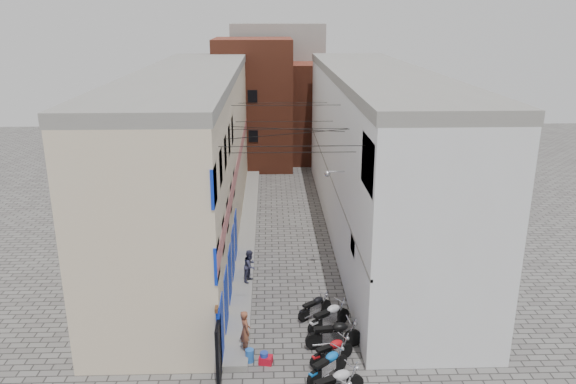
{
  "coord_description": "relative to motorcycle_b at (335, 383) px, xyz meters",
  "views": [
    {
      "loc": [
        -0.76,
        -16.55,
        11.77
      ],
      "look_at": [
        0.15,
        11.03,
        3.0
      ],
      "focal_mm": 35.0,
      "sensor_mm": 36.0,
      "label": 1
    }
  ],
  "objects": [
    {
      "name": "building_left",
      "position": [
        -6.22,
        14.47,
        3.88
      ],
      "size": [
        5.1,
        27.0,
        9.0
      ],
      "color": "beige",
      "rests_on": "ground"
    },
    {
      "name": "building_far_concrete",
      "position": [
        -1.24,
        35.52,
        4.89
      ],
      "size": [
        8.0,
        5.0,
        11.0
      ],
      "primitive_type": "cube",
      "color": "gray",
      "rests_on": "ground"
    },
    {
      "name": "overhead_wires",
      "position": [
        -1.24,
        9.17,
        6.51
      ],
      "size": [
        5.8,
        13.02,
        1.32
      ],
      "color": "black",
      "rests_on": "ground"
    },
    {
      "name": "ground",
      "position": [
        -1.24,
        1.52,
        -0.61
      ],
      "size": [
        90.0,
        90.0,
        0.0
      ],
      "primitive_type": "plane",
      "color": "#5D5A58",
      "rests_on": "ground"
    },
    {
      "name": "person_b",
      "position": [
        -2.94,
        8.0,
        0.38
      ],
      "size": [
        0.81,
        0.89,
        1.49
      ],
      "primitive_type": "imported",
      "rotation": [
        0.0,
        0.0,
        1.15
      ],
      "color": "#353650",
      "rests_on": "plinth"
    },
    {
      "name": "motorcycle_f",
      "position": [
        0.23,
        4.2,
        -0.02
      ],
      "size": [
        2.05,
        1.73,
        1.19
      ],
      "primitive_type": null,
      "rotation": [
        0.0,
        0.0,
        -0.94
      ],
      "color": "silver",
      "rests_on": "ground"
    },
    {
      "name": "person_a",
      "position": [
        -2.94,
        2.52,
        0.41
      ],
      "size": [
        0.54,
        0.66,
        1.55
      ],
      "primitive_type": "imported",
      "rotation": [
        0.0,
        0.0,
        1.91
      ],
      "color": "brown",
      "rests_on": "plinth"
    },
    {
      "name": "red_crate",
      "position": [
        -2.22,
        2.02,
        -0.47
      ],
      "size": [
        0.52,
        0.43,
        0.29
      ],
      "primitive_type": "cube",
      "rotation": [
        0.0,
        0.0,
        -0.21
      ],
      "color": "red",
      "rests_on": "ground"
    },
    {
      "name": "water_jug_near",
      "position": [
        -2.27,
        2.02,
        -0.39
      ],
      "size": [
        0.31,
        0.31,
        0.45
      ],
      "primitive_type": "cylinder",
      "rotation": [
        0.0,
        0.0,
        0.07
      ],
      "color": "#203DA3",
      "rests_on": "ground"
    },
    {
      "name": "motorcycle_e",
      "position": [
        0.28,
        2.94,
        0.0
      ],
      "size": [
        2.19,
        0.91,
        1.23
      ],
      "primitive_type": null,
      "rotation": [
        0.0,
        0.0,
        -1.45
      ],
      "color": "black",
      "rests_on": "ground"
    },
    {
      "name": "building_right",
      "position": [
        3.76,
        14.52,
        3.89
      ],
      "size": [
        5.94,
        26.0,
        9.0
      ],
      "color": "white",
      "rests_on": "ground"
    },
    {
      "name": "motorcycle_b",
      "position": [
        0.0,
        0.0,
        0.0
      ],
      "size": [
        2.2,
        1.52,
        1.23
      ],
      "primitive_type": null,
      "rotation": [
        0.0,
        0.0,
        -1.12
      ],
      "color": "#AFAEB3",
      "rests_on": "ground"
    },
    {
      "name": "far_shopfront",
      "position": [
        -1.24,
        26.72,
        0.59
      ],
      "size": [
        2.0,
        0.3,
        2.4
      ],
      "primitive_type": "cube",
      "color": "black",
      "rests_on": "ground"
    },
    {
      "name": "building_far_brick_right",
      "position": [
        1.76,
        31.52,
        3.39
      ],
      "size": [
        5.0,
        6.0,
        8.0
      ],
      "primitive_type": "cube",
      "color": "brown",
      "rests_on": "ground"
    },
    {
      "name": "plinth",
      "position": [
        -3.29,
        14.52,
        -0.49
      ],
      "size": [
        0.9,
        26.0,
        0.25
      ],
      "primitive_type": "cube",
      "color": "gray",
      "rests_on": "ground"
    },
    {
      "name": "motorcycle_c",
      "position": [
        -0.12,
        1.13,
        -0.07
      ],
      "size": [
        1.81,
        1.71,
        1.1
      ],
      "primitive_type": null,
      "rotation": [
        0.0,
        0.0,
        -0.84
      ],
      "color": "blue",
      "rests_on": "ground"
    },
    {
      "name": "motorcycle_d",
      "position": [
        0.1,
        1.99,
        -0.1
      ],
      "size": [
        1.83,
        1.37,
        1.03
      ],
      "primitive_type": null,
      "rotation": [
        0.0,
        0.0,
        -1.06
      ],
      "color": "red",
      "rests_on": "ground"
    },
    {
      "name": "water_jug_far",
      "position": [
        -2.79,
        2.17,
        -0.37
      ],
      "size": [
        0.31,
        0.31,
        0.48
      ],
      "primitive_type": "cylinder",
      "rotation": [
        0.0,
        0.0,
        0.0
      ],
      "color": "blue",
      "rests_on": "ground"
    },
    {
      "name": "motorcycle_g",
      "position": [
        -0.24,
        5.19,
        -0.12
      ],
      "size": [
        1.69,
        1.49,
        1.0
      ],
      "primitive_type": null,
      "rotation": [
        0.0,
        0.0,
        -0.91
      ],
      "color": "black",
      "rests_on": "ground"
    },
    {
      "name": "building_far_brick_left",
      "position": [
        -3.24,
        29.52,
        4.39
      ],
      "size": [
        6.0,
        6.0,
        10.0
      ],
      "primitive_type": "cube",
      "color": "brown",
      "rests_on": "ground"
    }
  ]
}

